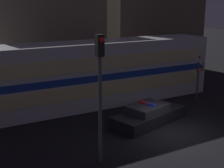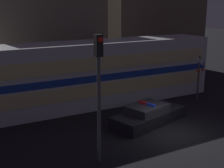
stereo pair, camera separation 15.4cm
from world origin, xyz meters
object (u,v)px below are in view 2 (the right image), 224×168
(police_car, at_px, (148,115))
(traffic_light_corner, at_px, (99,82))
(crossing_signal_near, at_px, (199,76))
(train, at_px, (80,75))

(police_car, relative_size, traffic_light_corner, 0.91)
(police_car, xyz_separation_m, crossing_signal_near, (5.81, 2.04, 1.34))
(train, distance_m, crossing_signal_near, 8.56)
(crossing_signal_near, bearing_deg, train, 161.05)
(train, bearing_deg, police_car, -64.69)
(crossing_signal_near, height_order, traffic_light_corner, traffic_light_corner)
(police_car, bearing_deg, crossing_signal_near, 4.05)
(train, xyz_separation_m, police_car, (2.28, -4.82, -1.71))
(train, xyz_separation_m, crossing_signal_near, (8.09, -2.78, -0.36))
(police_car, height_order, traffic_light_corner, traffic_light_corner)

